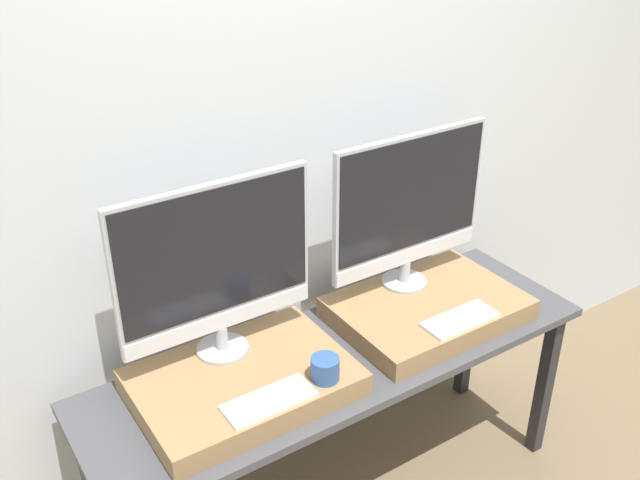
# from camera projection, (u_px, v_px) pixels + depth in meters

# --- Properties ---
(wall_back) EXTENTS (8.00, 0.04, 2.60)m
(wall_back) POSITION_uv_depth(u_px,v_px,m) (285.00, 159.00, 2.41)
(wall_back) COLOR silver
(wall_back) RESTS_ON ground_plane
(workbench) EXTENTS (1.81, 0.56, 0.71)m
(workbench) POSITION_uv_depth(u_px,v_px,m) (342.00, 370.00, 2.47)
(workbench) COLOR #47474C
(workbench) RESTS_ON ground_plane
(wooden_riser_left) EXTENTS (0.67, 0.46, 0.08)m
(wooden_riser_left) POSITION_uv_depth(u_px,v_px,m) (243.00, 382.00, 2.23)
(wooden_riser_left) COLOR #99754C
(wooden_riser_left) RESTS_ON workbench
(monitor_left) EXTENTS (0.65, 0.17, 0.59)m
(monitor_left) POSITION_uv_depth(u_px,v_px,m) (216.00, 264.00, 2.16)
(monitor_left) COLOR #B2B2B7
(monitor_left) RESTS_ON wooden_riser_left
(keyboard_left) EXTENTS (0.28, 0.11, 0.01)m
(keyboard_left) POSITION_uv_depth(u_px,v_px,m) (269.00, 400.00, 2.09)
(keyboard_left) COLOR silver
(keyboard_left) RESTS_ON wooden_riser_left
(mug) EXTENTS (0.09, 0.09, 0.08)m
(mug) POSITION_uv_depth(u_px,v_px,m) (325.00, 369.00, 2.17)
(mug) COLOR #335693
(mug) RESTS_ON wooden_riser_left
(wooden_riser_right) EXTENTS (0.67, 0.46, 0.08)m
(wooden_riser_right) POSITION_uv_depth(u_px,v_px,m) (427.00, 308.00, 2.60)
(wooden_riser_right) COLOR #99754C
(wooden_riser_right) RESTS_ON workbench
(monitor_right) EXTENTS (0.65, 0.17, 0.59)m
(monitor_right) POSITION_uv_depth(u_px,v_px,m) (409.00, 205.00, 2.53)
(monitor_right) COLOR #B2B2B7
(monitor_right) RESTS_ON wooden_riser_right
(keyboard_right) EXTENTS (0.28, 0.11, 0.01)m
(keyboard_right) POSITION_uv_depth(u_px,v_px,m) (460.00, 319.00, 2.45)
(keyboard_right) COLOR silver
(keyboard_right) RESTS_ON wooden_riser_right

